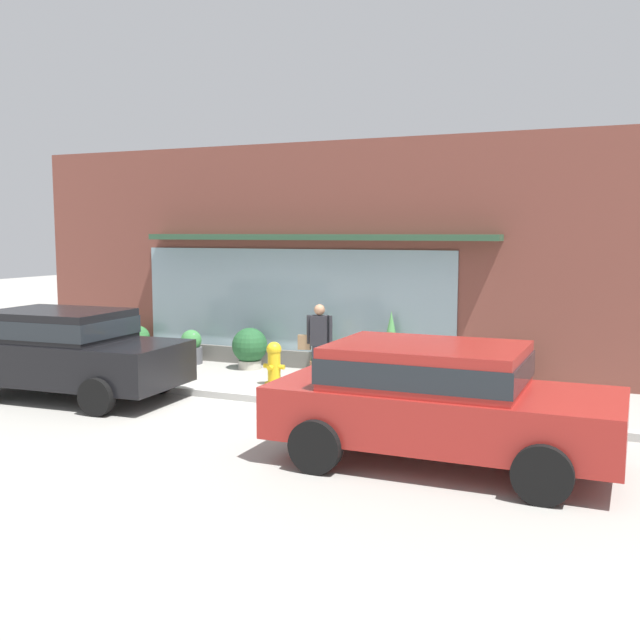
% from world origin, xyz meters
% --- Properties ---
extents(ground_plane, '(60.00, 60.00, 0.00)m').
position_xyz_m(ground_plane, '(0.00, 0.00, 0.00)').
color(ground_plane, '#9E9B93').
extents(curb_strip, '(14.00, 0.24, 0.12)m').
position_xyz_m(curb_strip, '(0.00, -0.20, 0.06)').
color(curb_strip, '#B2B2AD').
rests_on(curb_strip, ground_plane).
extents(storefront, '(14.00, 0.81, 4.73)m').
position_xyz_m(storefront, '(-0.01, 3.18, 2.31)').
color(storefront, brown).
rests_on(storefront, ground_plane).
extents(fire_hydrant, '(0.42, 0.39, 0.83)m').
position_xyz_m(fire_hydrant, '(0.01, 1.09, 0.42)').
color(fire_hydrant, gold).
rests_on(fire_hydrant, ground_plane).
extents(pedestrian_with_handbag, '(0.67, 0.25, 1.54)m').
position_xyz_m(pedestrian_with_handbag, '(0.76, 1.45, 0.89)').
color(pedestrian_with_handbag, '#333847').
rests_on(pedestrian_with_handbag, ground_plane).
extents(parked_car_black, '(4.13, 2.14, 1.54)m').
position_xyz_m(parked_car_black, '(-2.84, -1.29, 0.87)').
color(parked_car_black, black).
rests_on(parked_car_black, ground_plane).
extents(parked_car_red, '(4.25, 2.09, 1.50)m').
position_xyz_m(parked_car_red, '(4.05, -2.36, 0.87)').
color(parked_car_red, maroon).
rests_on(parked_car_red, ground_plane).
extents(potted_plant_window_left, '(0.75, 0.75, 0.87)m').
position_xyz_m(potted_plant_window_left, '(-1.26, 2.44, 0.46)').
color(potted_plant_window_left, '#B7B2A3').
rests_on(potted_plant_window_left, ground_plane).
extents(potted_plant_low_front, '(0.46, 0.46, 1.33)m').
position_xyz_m(potted_plant_low_front, '(1.76, 2.80, 0.64)').
color(potted_plant_low_front, '#4C4C51').
rests_on(potted_plant_low_front, ground_plane).
extents(potted_plant_trailing_edge, '(0.30, 0.30, 0.46)m').
position_xyz_m(potted_plant_trailing_edge, '(2.93, 2.82, 0.24)').
color(potted_plant_trailing_edge, '#33473D').
rests_on(potted_plant_trailing_edge, ground_plane).
extents(potted_plant_doorstep, '(0.56, 0.56, 0.75)m').
position_xyz_m(potted_plant_doorstep, '(-4.27, 2.59, 0.42)').
color(potted_plant_doorstep, '#33473D').
rests_on(potted_plant_doorstep, ground_plane).
extents(potted_plant_corner_tall, '(0.47, 0.47, 0.75)m').
position_xyz_m(potted_plant_corner_tall, '(-2.73, 2.47, 0.37)').
color(potted_plant_corner_tall, '#4C4C51').
rests_on(potted_plant_corner_tall, ground_plane).
extents(potted_plant_near_hydrant, '(0.48, 0.48, 1.30)m').
position_xyz_m(potted_plant_near_hydrant, '(0.24, 2.79, 0.63)').
color(potted_plant_near_hydrant, '#9E6042').
rests_on(potted_plant_near_hydrant, ground_plane).
extents(potted_plant_window_right, '(0.47, 0.47, 0.66)m').
position_xyz_m(potted_plant_window_right, '(4.22, 2.58, 0.34)').
color(potted_plant_window_right, '#33473D').
rests_on(potted_plant_window_right, ground_plane).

